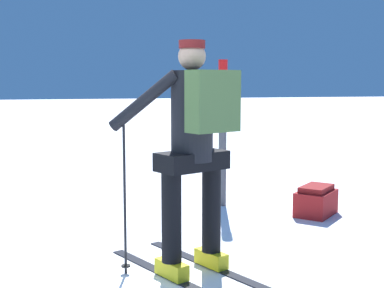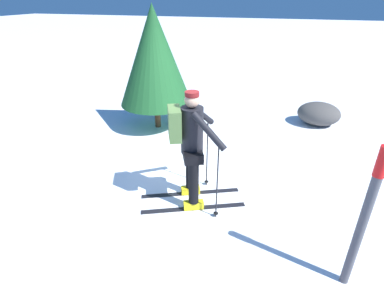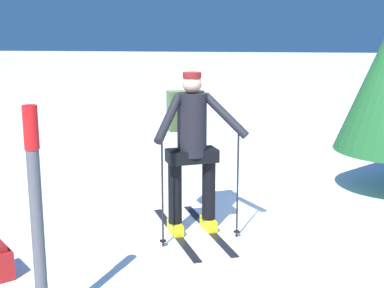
% 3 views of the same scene
% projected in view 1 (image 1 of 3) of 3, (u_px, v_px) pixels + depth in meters
% --- Properties ---
extents(skier, '(1.65, 1.17, 1.78)m').
position_uv_depth(skier, '(194.00, 141.00, 4.01)').
color(skier, black).
rests_on(skier, ground_plane).
extents(dropped_backpack, '(0.60, 0.61, 0.33)m').
position_uv_depth(dropped_backpack, '(316.00, 201.00, 5.90)').
color(dropped_backpack, maroon).
rests_on(dropped_backpack, ground_plane).
extents(trail_marker, '(0.11, 0.11, 1.72)m').
position_uv_depth(trail_marker, '(223.00, 122.00, 6.26)').
color(trail_marker, '#4C4C51').
rests_on(trail_marker, ground_plane).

